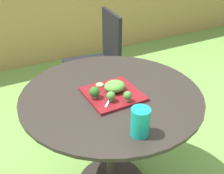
{
  "coord_description": "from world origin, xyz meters",
  "views": [
    {
      "loc": [
        -0.56,
        -1.04,
        1.46
      ],
      "look_at": [
        -0.0,
        -0.02,
        0.78
      ],
      "focal_mm": 41.84,
      "sensor_mm": 36.0,
      "label": 1
    }
  ],
  "objects_px": {
    "patio_chair": "(100,55)",
    "drinking_glass": "(140,123)",
    "salad_plate": "(113,94)",
    "fork": "(111,97)"
  },
  "relations": [
    {
      "from": "salad_plate",
      "to": "fork",
      "type": "xyz_separation_m",
      "value": [
        -0.03,
        -0.03,
        0.01
      ]
    },
    {
      "from": "salad_plate",
      "to": "fork",
      "type": "bearing_deg",
      "value": -129.54
    },
    {
      "from": "patio_chair",
      "to": "drinking_glass",
      "type": "xyz_separation_m",
      "value": [
        -0.43,
        -1.26,
        0.27
      ]
    },
    {
      "from": "patio_chair",
      "to": "salad_plate",
      "type": "height_order",
      "value": "patio_chair"
    },
    {
      "from": "drinking_glass",
      "to": "fork",
      "type": "distance_m",
      "value": 0.29
    },
    {
      "from": "drinking_glass",
      "to": "patio_chair",
      "type": "bearing_deg",
      "value": 71.13
    },
    {
      "from": "salad_plate",
      "to": "drinking_glass",
      "type": "xyz_separation_m",
      "value": [
        -0.05,
        -0.32,
        0.05
      ]
    },
    {
      "from": "patio_chair",
      "to": "fork",
      "type": "height_order",
      "value": "patio_chair"
    },
    {
      "from": "patio_chair",
      "to": "drinking_glass",
      "type": "bearing_deg",
      "value": -108.87
    },
    {
      "from": "patio_chair",
      "to": "fork",
      "type": "xyz_separation_m",
      "value": [
        -0.41,
        -0.98,
        0.23
      ]
    }
  ]
}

